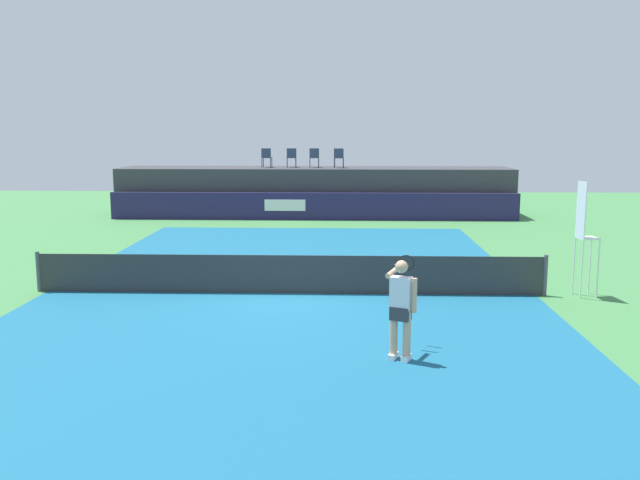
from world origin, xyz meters
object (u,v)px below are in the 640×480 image
object	(u,v)px
spectator_chair_left	(291,157)
umpire_chair	(584,231)
spectator_chair_far_left	(267,157)
net_post_near	(38,272)
tennis_player	(401,306)
spectator_chair_right	(339,157)
tennis_ball	(172,281)
spectator_chair_center	(314,157)
net_post_far	(545,275)

from	to	relation	value
spectator_chair_left	umpire_chair	world-z (taller)	spectator_chair_left
spectator_chair_far_left	net_post_near	world-z (taller)	spectator_chair_far_left
spectator_chair_left	tennis_player	distance (m)	20.34
spectator_chair_right	tennis_ball	size ratio (longest dim) A/B	13.06
spectator_chair_right	net_post_near	size ratio (longest dim) A/B	0.89
net_post_near	spectator_chair_center	bearing A→B (deg)	68.04
tennis_ball	net_post_far	bearing A→B (deg)	-6.35
spectator_chair_far_left	spectator_chair_center	distance (m)	2.20
spectator_chair_far_left	spectator_chair_center	size ratio (longest dim) A/B	1.00
tennis_player	tennis_ball	size ratio (longest dim) A/B	26.03
spectator_chair_center	net_post_near	world-z (taller)	spectator_chair_center
spectator_chair_right	tennis_player	xyz separation A→B (m)	(1.23, -19.85, -1.73)
spectator_chair_right	umpire_chair	bearing A→B (deg)	-68.60
umpire_chair	net_post_far	distance (m)	1.38
net_post_far	spectator_chair_left	bearing A→B (deg)	115.50
spectator_chair_right	umpire_chair	size ratio (longest dim) A/B	0.32
spectator_chair_right	tennis_ball	world-z (taller)	spectator_chair_right
spectator_chair_center	net_post_near	xyz separation A→B (m)	(-6.17, -15.30, -2.19)
spectator_chair_far_left	tennis_player	bearing A→B (deg)	-77.09
spectator_chair_center	net_post_far	world-z (taller)	spectator_chair_center
spectator_chair_far_left	net_post_far	bearing A→B (deg)	-61.02
umpire_chair	tennis_player	distance (m)	6.68
spectator_chair_left	spectator_chair_center	size ratio (longest dim) A/B	1.00
net_post_far	spectator_chair_right	bearing A→B (deg)	108.60
spectator_chair_center	spectator_chair_far_left	bearing A→B (deg)	-177.97
spectator_chair_left	tennis_ball	size ratio (longest dim) A/B	13.06
tennis_player	tennis_ball	xyz separation A→B (m)	(-5.49, 5.75, -0.92)
spectator_chair_far_left	spectator_chair_right	distance (m)	3.34
net_post_near	spectator_chair_right	bearing A→B (deg)	64.24
spectator_chair_center	umpire_chair	bearing A→B (deg)	-65.20
spectator_chair_left	umpire_chair	distance (m)	17.34
net_post_far	umpire_chair	bearing A→B (deg)	-0.96
spectator_chair_far_left	spectator_chair_center	xyz separation A→B (m)	(2.20, 0.08, 0.00)
net_post_near	tennis_ball	bearing A→B (deg)	18.84
spectator_chair_right	tennis_player	bearing A→B (deg)	-86.45
tennis_player	tennis_ball	bearing A→B (deg)	133.65
umpire_chair	net_post_far	bearing A→B (deg)	179.04
spectator_chair_far_left	net_post_near	bearing A→B (deg)	-104.61
spectator_chair_far_left	tennis_ball	distance (m)	14.46
umpire_chair	tennis_ball	xyz separation A→B (m)	(-10.20, 1.05, -1.55)
net_post_near	tennis_ball	xyz separation A→B (m)	(3.05, 1.04, -0.46)
spectator_chair_center	tennis_player	size ratio (longest dim) A/B	0.50
tennis_player	net_post_near	bearing A→B (deg)	151.10
net_post_far	tennis_ball	bearing A→B (deg)	173.65
spectator_chair_center	net_post_far	distance (m)	16.66
spectator_chair_far_left	net_post_far	world-z (taller)	spectator_chair_far_left
spectator_chair_far_left	tennis_ball	world-z (taller)	spectator_chair_far_left
spectator_chair_right	net_post_far	distance (m)	16.12
net_post_far	tennis_player	size ratio (longest dim) A/B	0.56
spectator_chair_left	tennis_player	world-z (taller)	spectator_chair_left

